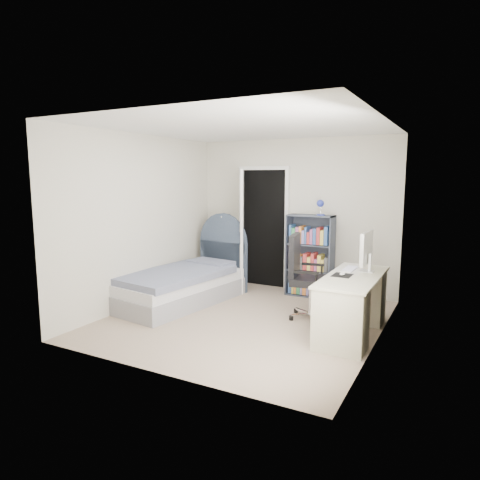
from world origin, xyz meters
The scene contains 8 objects.
room_shell centered at (0.00, 0.00, 1.25)m, with size 3.50×3.70×2.60m.
door centered at (-0.70, 1.54, 1.03)m, with size 0.92×0.76×2.06m.
bed centered at (-1.18, 0.31, 0.29)m, with size 1.25×2.20×1.29m.
nightstand centered at (-1.07, 1.48, 0.38)m, with size 0.39×0.39×0.58m.
floor_lamp centered at (-1.10, 1.28, 0.51)m, with size 0.18×0.18×1.26m.
bookcase centered at (0.39, 1.51, 0.61)m, with size 0.72×0.31×1.54m.
desk centered at (1.39, 0.12, 0.40)m, with size 0.60×1.49×1.22m.
office_chair centered at (0.67, 0.44, 0.62)m, with size 0.61×0.62×1.13m.
Camera 1 is at (2.51, -4.88, 1.88)m, focal length 32.00 mm.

